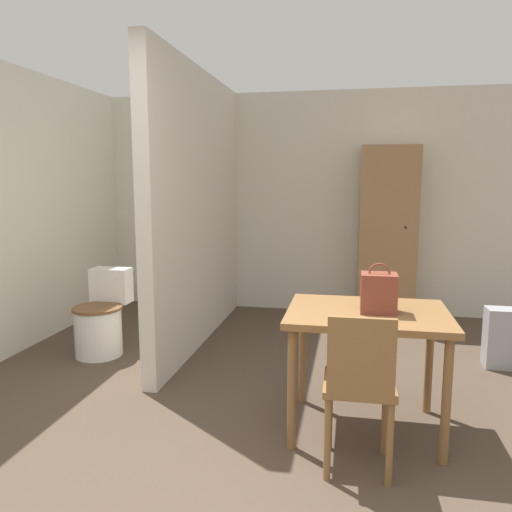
{
  "coord_description": "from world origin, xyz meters",
  "views": [
    {
      "loc": [
        0.71,
        -1.72,
        1.51
      ],
      "look_at": [
        0.0,
        1.91,
        0.95
      ],
      "focal_mm": 35.0,
      "sensor_mm": 36.0,
      "label": 1
    }
  ],
  "objects": [
    {
      "name": "wooden_chair",
      "position": [
        0.77,
        0.75,
        0.48
      ],
      "size": [
        0.37,
        0.37,
        0.87
      ],
      "rotation": [
        0.0,
        0.0,
        0.01
      ],
      "color": "brown",
      "rests_on": "ground_plane"
    },
    {
      "name": "toilet",
      "position": [
        -1.43,
        2.19,
        0.3
      ],
      "size": [
        0.42,
        0.57,
        0.73
      ],
      "color": "white",
      "rests_on": "ground_plane"
    },
    {
      "name": "space_heater",
      "position": [
        1.95,
        2.49,
        0.24
      ],
      "size": [
        0.3,
        0.19,
        0.49
      ],
      "color": "#9E9EA3",
      "rests_on": "ground_plane"
    },
    {
      "name": "dining_table",
      "position": [
        0.81,
        1.23,
        0.65
      ],
      "size": [
        0.94,
        0.74,
        0.75
      ],
      "color": "brown",
      "rests_on": "ground_plane"
    },
    {
      "name": "partition_wall",
      "position": [
        -0.7,
        2.75,
        1.25
      ],
      "size": [
        0.12,
        2.55,
        2.5
      ],
      "color": "beige",
      "rests_on": "ground_plane"
    },
    {
      "name": "wooden_cabinet",
      "position": [
        1.08,
        3.82,
        0.94
      ],
      "size": [
        0.6,
        0.41,
        1.88
      ],
      "color": "#997047",
      "rests_on": "ground_plane"
    },
    {
      "name": "wall_back",
      "position": [
        0.0,
        4.09,
        1.25
      ],
      "size": [
        5.34,
        0.12,
        2.5
      ],
      "color": "beige",
      "rests_on": "ground_plane"
    },
    {
      "name": "handbag",
      "position": [
        0.87,
        1.21,
        0.87
      ],
      "size": [
        0.21,
        0.17,
        0.29
      ],
      "color": "brown",
      "rests_on": "dining_table"
    }
  ]
}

